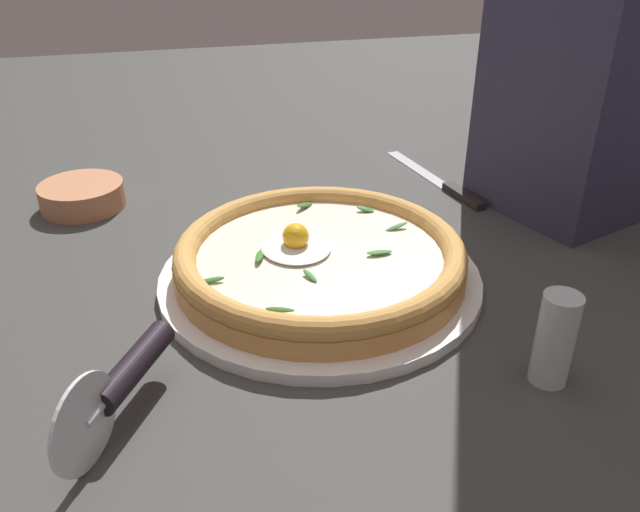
% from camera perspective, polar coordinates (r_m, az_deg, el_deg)
% --- Properties ---
extents(ground_plane, '(2.40, 2.40, 0.03)m').
position_cam_1_polar(ground_plane, '(0.72, -2.33, -2.33)').
color(ground_plane, '#3B3B39').
rests_on(ground_plane, ground).
extents(pizza_plate, '(0.33, 0.33, 0.01)m').
position_cam_1_polar(pizza_plate, '(0.68, 0.00, -1.90)').
color(pizza_plate, white).
rests_on(pizza_plate, ground).
extents(pizza, '(0.30, 0.30, 0.05)m').
position_cam_1_polar(pizza, '(0.67, -0.03, -0.07)').
color(pizza, '#DA9650').
rests_on(pizza, pizza_plate).
extents(side_bowl, '(0.11, 0.11, 0.03)m').
position_cam_1_polar(side_bowl, '(0.90, -20.10, 4.99)').
color(side_bowl, '#BB7852').
rests_on(side_bowl, ground).
extents(pizza_cutter, '(0.14, 0.09, 0.07)m').
position_cam_1_polar(pizza_cutter, '(0.52, -16.98, -10.38)').
color(pizza_cutter, silver).
rests_on(pizza_cutter, ground).
extents(table_knife, '(0.24, 0.05, 0.01)m').
position_cam_1_polar(table_knife, '(0.93, 11.00, 6.07)').
color(table_knife, silver).
rests_on(table_knife, ground).
extents(pepper_shaker, '(0.03, 0.03, 0.08)m').
position_cam_1_polar(pepper_shaker, '(0.57, 19.88, -6.85)').
color(pepper_shaker, silver).
rests_on(pepper_shaker, ground).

